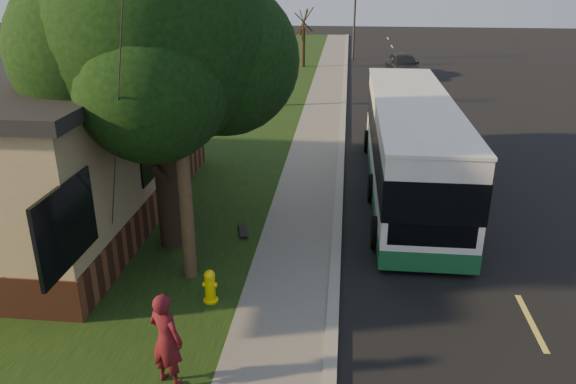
{
  "coord_description": "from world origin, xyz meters",
  "views": [
    {
      "loc": [
        0.1,
        -9.98,
        6.7
      ],
      "look_at": [
        -1.24,
        2.81,
        1.5
      ],
      "focal_mm": 35.0,
      "sensor_mm": 36.0,
      "label": 1
    }
  ],
  "objects_px": {
    "fire_hydrant": "(210,286)",
    "distant_car": "(403,65)",
    "dumpster": "(122,159)",
    "traffic_signal": "(355,17)",
    "utility_pole": "(176,77)",
    "bare_tree_near": "(275,64)",
    "skateboard_main": "(243,230)",
    "skateboarder": "(166,340)",
    "bare_tree_far": "(303,39)",
    "transit_bus": "(410,144)",
    "leafy_tree": "(158,39)"
  },
  "relations": [
    {
      "from": "skateboarder",
      "to": "utility_pole",
      "type": "bearing_deg",
      "value": -56.59
    },
    {
      "from": "bare_tree_far",
      "to": "skateboard_main",
      "type": "height_order",
      "value": "bare_tree_far"
    },
    {
      "from": "utility_pole",
      "to": "skateboard_main",
      "type": "bearing_deg",
      "value": 71.03
    },
    {
      "from": "bare_tree_near",
      "to": "skateboard_main",
      "type": "xyz_separation_m",
      "value": [
        1.0,
        -14.66,
        -2.02
      ]
    },
    {
      "from": "leafy_tree",
      "to": "traffic_signal",
      "type": "bearing_deg",
      "value": 81.53
    },
    {
      "from": "fire_hydrant",
      "to": "distant_car",
      "type": "distance_m",
      "value": 28.0
    },
    {
      "from": "skateboarder",
      "to": "distant_car",
      "type": "distance_m",
      "value": 30.49
    },
    {
      "from": "utility_pole",
      "to": "dumpster",
      "type": "distance_m",
      "value": 8.11
    },
    {
      "from": "traffic_signal",
      "to": "transit_bus",
      "type": "relative_size",
      "value": 0.5
    },
    {
      "from": "traffic_signal",
      "to": "skateboarder",
      "type": "xyz_separation_m",
      "value": [
        -3.21,
        -36.53,
        -2.22
      ]
    },
    {
      "from": "distant_car",
      "to": "skateboard_main",
      "type": "bearing_deg",
      "value": -110.32
    },
    {
      "from": "fire_hydrant",
      "to": "bare_tree_far",
      "type": "relative_size",
      "value": 0.18
    },
    {
      "from": "skateboarder",
      "to": "dumpster",
      "type": "xyz_separation_m",
      "value": [
        -4.48,
        9.49,
        -0.18
      ]
    },
    {
      "from": "fire_hydrant",
      "to": "utility_pole",
      "type": "bearing_deg",
      "value": 125.38
    },
    {
      "from": "skateboard_main",
      "to": "distant_car",
      "type": "distance_m",
      "value": 24.74
    },
    {
      "from": "traffic_signal",
      "to": "skateboarder",
      "type": "distance_m",
      "value": 36.74
    },
    {
      "from": "bare_tree_far",
      "to": "dumpster",
      "type": "height_order",
      "value": "bare_tree_far"
    },
    {
      "from": "utility_pole",
      "to": "distant_car",
      "type": "height_order",
      "value": "utility_pole"
    },
    {
      "from": "dumpster",
      "to": "distant_car",
      "type": "relative_size",
      "value": 0.4
    },
    {
      "from": "fire_hydrant",
      "to": "utility_pole",
      "type": "height_order",
      "value": "utility_pole"
    },
    {
      "from": "dumpster",
      "to": "distant_car",
      "type": "xyz_separation_m",
      "value": [
        10.89,
        20.31,
        -0.0
      ]
    },
    {
      "from": "traffic_signal",
      "to": "skateboard_main",
      "type": "bearing_deg",
      "value": -95.59
    },
    {
      "from": "fire_hydrant",
      "to": "skateboarder",
      "type": "bearing_deg",
      "value": -92.57
    },
    {
      "from": "skateboarder",
      "to": "distant_car",
      "type": "height_order",
      "value": "skateboarder"
    },
    {
      "from": "transit_bus",
      "to": "skateboarder",
      "type": "xyz_separation_m",
      "value": [
        -4.85,
        -9.51,
        -0.64
      ]
    },
    {
      "from": "fire_hydrant",
      "to": "bare_tree_near",
      "type": "bearing_deg",
      "value": 92.86
    },
    {
      "from": "fire_hydrant",
      "to": "leafy_tree",
      "type": "relative_size",
      "value": 0.09
    },
    {
      "from": "utility_pole",
      "to": "bare_tree_near",
      "type": "bearing_deg",
      "value": 90.66
    },
    {
      "from": "bare_tree_far",
      "to": "skateboarder",
      "type": "distance_m",
      "value": 32.55
    },
    {
      "from": "bare_tree_far",
      "to": "dumpster",
      "type": "distance_m",
      "value": 23.45
    },
    {
      "from": "fire_hydrant",
      "to": "skateboard_main",
      "type": "bearing_deg",
      "value": 88.28
    },
    {
      "from": "utility_pole",
      "to": "traffic_signal",
      "type": "relative_size",
      "value": 1.65
    },
    {
      "from": "leafy_tree",
      "to": "traffic_signal",
      "type": "distance_m",
      "value": 31.76
    },
    {
      "from": "utility_pole",
      "to": "transit_bus",
      "type": "bearing_deg",
      "value": 47.75
    },
    {
      "from": "distant_car",
      "to": "dumpster",
      "type": "bearing_deg",
      "value": -124.0
    },
    {
      "from": "leafy_tree",
      "to": "skateboarder",
      "type": "xyz_separation_m",
      "value": [
        1.46,
        -5.18,
        -4.22
      ]
    },
    {
      "from": "skateboard_main",
      "to": "fire_hydrant",
      "type": "bearing_deg",
      "value": -91.72
    },
    {
      "from": "bare_tree_near",
      "to": "dumpster",
      "type": "xyz_separation_m",
      "value": [
        -3.69,
        -11.04,
        -1.39
      ]
    },
    {
      "from": "bare_tree_near",
      "to": "bare_tree_far",
      "type": "relative_size",
      "value": 1.07
    },
    {
      "from": "transit_bus",
      "to": "distant_car",
      "type": "height_order",
      "value": "transit_bus"
    },
    {
      "from": "traffic_signal",
      "to": "dumpster",
      "type": "distance_m",
      "value": 28.21
    },
    {
      "from": "utility_pole",
      "to": "skateboard_main",
      "type": "distance_m",
      "value": 5.14
    },
    {
      "from": "utility_pole",
      "to": "bare_tree_near",
      "type": "xyz_separation_m",
      "value": [
        -0.19,
        17.01,
        -2.48
      ]
    },
    {
      "from": "leafy_tree",
      "to": "dumpster",
      "type": "xyz_separation_m",
      "value": [
        -3.02,
        4.32,
        -4.4
      ]
    },
    {
      "from": "traffic_signal",
      "to": "skateboard_main",
      "type": "xyz_separation_m",
      "value": [
        -3.0,
        -30.66,
        -3.04
      ]
    },
    {
      "from": "leafy_tree",
      "to": "skateboarder",
      "type": "bearing_deg",
      "value": -74.28
    },
    {
      "from": "fire_hydrant",
      "to": "transit_bus",
      "type": "height_order",
      "value": "transit_bus"
    },
    {
      "from": "traffic_signal",
      "to": "distant_car",
      "type": "height_order",
      "value": "traffic_signal"
    },
    {
      "from": "bare_tree_far",
      "to": "traffic_signal",
      "type": "distance_m",
      "value": 5.44
    },
    {
      "from": "skateboard_main",
      "to": "dumpster",
      "type": "height_order",
      "value": "dumpster"
    }
  ]
}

